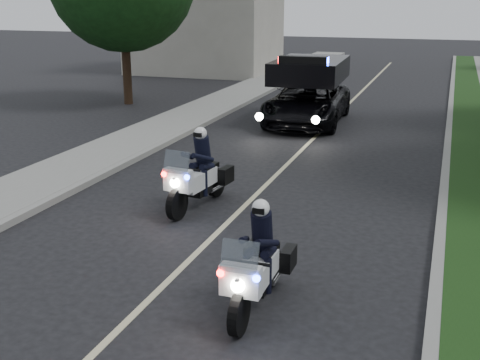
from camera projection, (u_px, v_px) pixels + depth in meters
name	position (u px, v px, depth m)	size (l,w,h in m)	color
ground	(173.00, 276.00, 10.03)	(120.00, 120.00, 0.00)	black
curb_right	(447.00, 151.00, 17.77)	(0.20, 60.00, 0.15)	gray
grass_verge	(473.00, 153.00, 17.55)	(1.20, 60.00, 0.16)	#193814
curb_left	(189.00, 131.00, 20.33)	(0.20, 60.00, 0.15)	gray
sidewalk_left	(159.00, 129.00, 20.67)	(2.00, 60.00, 0.16)	gray
building_far	(205.00, 12.00, 35.65)	(8.00, 6.00, 7.00)	#A8A396
lane_marking	(309.00, 143.00, 19.07)	(0.12, 50.00, 0.01)	#BFB78C
police_moto_left	(199.00, 207.00, 13.32)	(0.72, 2.07, 1.76)	silver
police_moto_right	(257.00, 306.00, 9.06)	(0.68, 1.93, 1.64)	silver
police_suv	(307.00, 123.00, 22.02)	(2.52, 5.45, 2.65)	black
bicycle	(301.00, 102.00, 26.32)	(0.58, 1.67, 0.87)	black
cyclist	(301.00, 102.00, 26.32)	(0.68, 0.45, 1.89)	black
tree_left_near	(129.00, 104.00, 25.94)	(5.98, 5.98, 9.97)	#123712
tree_left_far	(225.00, 69.00, 38.16)	(7.71, 7.71, 12.84)	black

